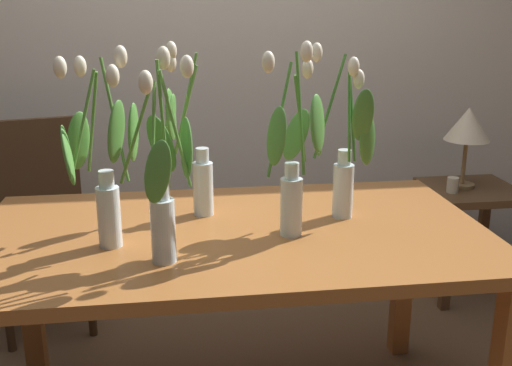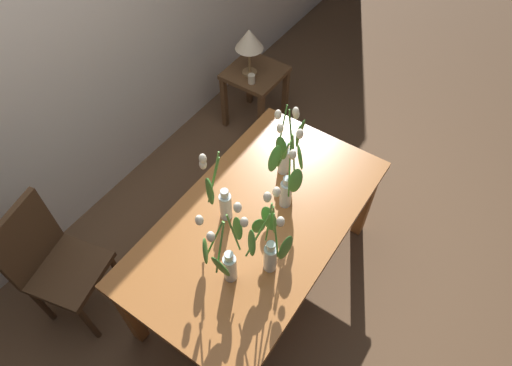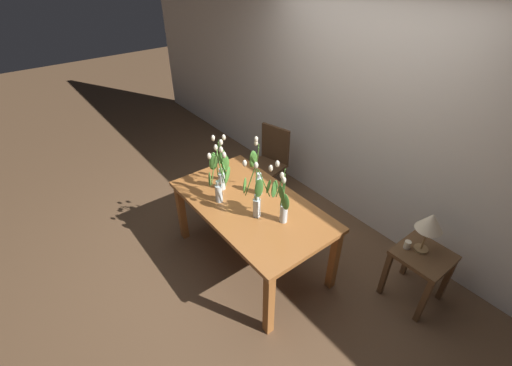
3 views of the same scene
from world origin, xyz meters
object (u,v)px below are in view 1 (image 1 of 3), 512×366
object	(u,v)px
tulip_vase_4	(293,168)
tulip_vase_1	(345,158)
tulip_vase_3	(159,181)
table_lamp	(468,126)
tulip_vase_0	(102,177)
dining_table	(234,256)
dining_chair	(39,212)
pillar_candle	(453,185)
side_table	(470,210)
tulip_vase_2	(193,160)

from	to	relation	value
tulip_vase_4	tulip_vase_1	bearing A→B (deg)	31.81
tulip_vase_3	table_lamp	size ratio (longest dim) A/B	1.46
tulip_vase_0	tulip_vase_4	xyz separation A→B (m)	(0.56, 0.01, 0.00)
dining_table	dining_chair	size ratio (longest dim) A/B	1.72
pillar_candle	side_table	bearing A→B (deg)	23.75
tulip_vase_4	table_lamp	distance (m)	1.45
pillar_candle	tulip_vase_3	bearing A→B (deg)	-142.64
tulip_vase_2	pillar_candle	size ratio (longest dim) A/B	7.62
table_lamp	side_table	bearing A→B (deg)	-22.69
tulip_vase_0	tulip_vase_2	xyz separation A→B (m)	(0.27, 0.24, -0.02)
tulip_vase_1	pillar_candle	distance (m)	1.16
tulip_vase_1	table_lamp	world-z (taller)	tulip_vase_1
tulip_vase_2	table_lamp	xyz separation A→B (m)	(1.35, 0.75, -0.07)
tulip_vase_1	tulip_vase_0	bearing A→B (deg)	-170.49
tulip_vase_2	dining_chair	xyz separation A→B (m)	(-0.67, 0.73, -0.40)
tulip_vase_3	dining_chair	bearing A→B (deg)	117.38
tulip_vase_4	dining_chair	size ratio (longest dim) A/B	0.63
tulip_vase_0	tulip_vase_1	size ratio (longest dim) A/B	1.01
tulip_vase_0	side_table	size ratio (longest dim) A/B	1.05
tulip_vase_2	dining_table	bearing A→B (deg)	-54.54
tulip_vase_3	tulip_vase_0	bearing A→B (deg)	141.62
tulip_vase_2	side_table	xyz separation A→B (m)	(1.40, 0.73, -0.50)
dining_table	tulip_vase_4	size ratio (longest dim) A/B	2.73
tulip_vase_0	pillar_candle	distance (m)	1.82
tulip_vase_1	pillar_candle	xyz separation A→B (m)	(0.78, 0.79, -0.36)
tulip_vase_0	pillar_candle	bearing A→B (deg)	30.79
tulip_vase_0	table_lamp	distance (m)	1.90
tulip_vase_4	table_lamp	bearing A→B (deg)	42.94
tulip_vase_2	dining_chair	size ratio (longest dim) A/B	0.61
tulip_vase_0	side_table	xyz separation A→B (m)	(1.67, 0.97, -0.52)
dining_chair	side_table	xyz separation A→B (m)	(2.07, -0.00, -0.09)
tulip_vase_0	table_lamp	xyz separation A→B (m)	(1.62, 0.99, -0.09)
tulip_vase_4	tulip_vase_0	bearing A→B (deg)	-179.42
side_table	pillar_candle	bearing A→B (deg)	-156.25
tulip_vase_1	dining_table	bearing A→B (deg)	-172.17
tulip_vase_0	tulip_vase_2	size ratio (longest dim) A/B	1.01
dining_table	dining_chair	xyz separation A→B (m)	(-0.79, 0.90, -0.12)
dining_table	tulip_vase_0	distance (m)	0.49
tulip_vase_1	dining_chair	size ratio (longest dim) A/B	0.61
tulip_vase_4	side_table	world-z (taller)	tulip_vase_4
tulip_vase_1	tulip_vase_3	bearing A→B (deg)	-156.44
dining_table	side_table	xyz separation A→B (m)	(1.28, 0.90, -0.22)
tulip_vase_4	dining_chair	world-z (taller)	tulip_vase_4
tulip_vase_2	table_lamp	size ratio (longest dim) A/B	1.44
dining_table	tulip_vase_3	size ratio (longest dim) A/B	2.75
side_table	dining_chair	bearing A→B (deg)	179.97
side_table	pillar_candle	distance (m)	0.22
tulip_vase_3	pillar_candle	size ratio (longest dim) A/B	7.75
table_lamp	pillar_candle	xyz separation A→B (m)	(-0.09, -0.08, -0.27)
tulip_vase_2	pillar_candle	xyz separation A→B (m)	(1.26, 0.67, -0.34)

